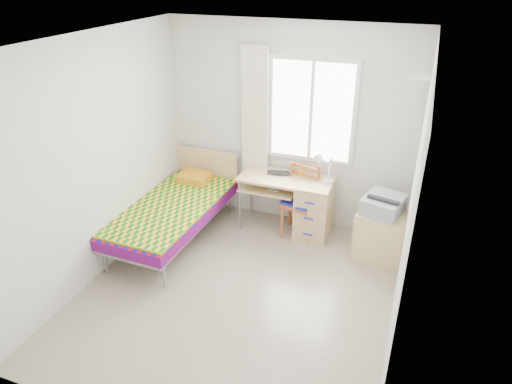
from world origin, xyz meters
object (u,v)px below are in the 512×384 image
(desk, at_px, (309,206))
(printer, at_px, (383,204))
(cabinet, at_px, (381,234))
(bed, at_px, (176,208))
(chair, at_px, (302,197))

(desk, relative_size, printer, 2.13)
(cabinet, distance_m, printer, 0.41)
(printer, bearing_deg, cabinet, 38.69)
(bed, bearing_deg, cabinet, 12.07)
(desk, bearing_deg, chair, -169.37)
(cabinet, xyz_separation_m, printer, (-0.02, -0.01, 0.41))
(desk, height_order, chair, chair)
(desk, relative_size, chair, 1.28)
(desk, bearing_deg, printer, -14.40)
(desk, height_order, cabinet, desk)
(chair, bearing_deg, desk, 26.65)
(chair, distance_m, printer, 1.05)
(bed, relative_size, desk, 1.72)
(chair, bearing_deg, printer, 3.80)
(bed, height_order, cabinet, bed)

